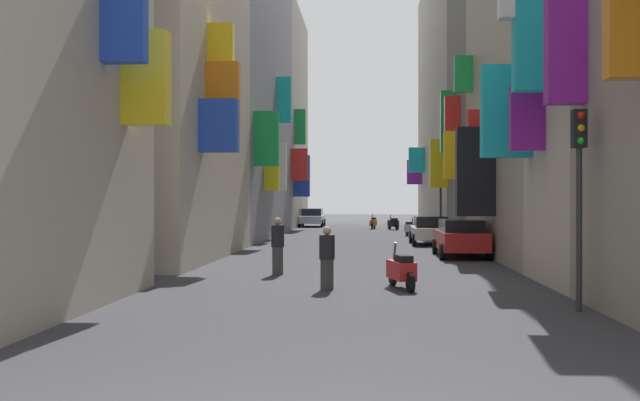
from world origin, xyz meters
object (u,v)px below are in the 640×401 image
Objects in this scene: pedestrian_near_left at (278,246)px; traffic_light_far_corner at (441,185)px; parked_car_red at (460,237)px; scooter_orange at (373,223)px; pedestrian_crossing at (327,259)px; traffic_light_near_corner at (579,173)px; scooter_red at (401,270)px; scooter_black at (393,223)px; parked_car_silver at (312,217)px; parked_car_white at (430,230)px; scooter_silver at (410,228)px.

traffic_light_far_corner is at bearing 71.66° from pedestrian_near_left.
scooter_orange is (-3.14, 25.97, -0.31)m from parked_car_red.
traffic_light_near_corner reaches higher than pedestrian_crossing.
scooter_black is at bearing 88.32° from scooter_red.
parked_car_silver is 1.12× the size of traffic_light_near_corner.
scooter_orange is at bearing 84.70° from pedestrian_near_left.
parked_car_silver is at bearing 94.90° from pedestrian_crossing.
parked_car_red is 1.12× the size of traffic_light_near_corner.
scooter_orange is (-2.63, 18.42, -0.27)m from parked_car_white.
parked_car_white is 2.54× the size of pedestrian_crossing.
parked_car_white reaches higher than scooter_black.
pedestrian_crossing is (3.49, -40.71, 0.00)m from parked_car_silver.
scooter_red is at bearing 9.99° from pedestrian_crossing.
parked_car_silver is 2.64× the size of pedestrian_near_left.
pedestrian_crossing reaches higher than scooter_silver.
scooter_red is at bearing -82.50° from parked_car_silver.
parked_car_silver is 37.29m from pedestrian_near_left.
scooter_black is 35.10m from pedestrian_crossing.
pedestrian_near_left is 9.63m from traffic_light_near_corner.
traffic_light_near_corner reaches higher than pedestrian_near_left.
scooter_red is at bearing -105.07° from parked_car_red.
scooter_silver is at bearing 86.20° from scooter_red.
parked_car_red is at bearing -86.29° from scooter_silver.
parked_car_red is at bearing -83.11° from scooter_orange.
scooter_black is (-1.71, 24.53, -0.31)m from parked_car_red.
traffic_light_far_corner reaches higher than pedestrian_near_left.
parked_car_silver is 23.92m from parked_car_white.
pedestrian_crossing is (-1.83, -0.32, 0.30)m from scooter_red.
parked_car_silver reaches higher than parked_car_white.
traffic_light_far_corner reaches higher than scooter_silver.
traffic_light_near_corner reaches higher than scooter_black.
parked_car_white is 18.61m from scooter_orange.
parked_car_white is at bearing 68.63° from pedestrian_near_left.
parked_car_red is at bearing 74.93° from scooter_red.
traffic_light_far_corner is at bearing 90.03° from traffic_light_near_corner.
parked_car_red is 2.66× the size of pedestrian_near_left.
parked_car_red reaches higher than scooter_silver.
scooter_black is at bearing 81.89° from pedestrian_near_left.
parked_car_red is at bearing -75.11° from parked_car_silver.
parked_car_silver is 44.68m from traffic_light_near_corner.
traffic_light_far_corner reaches higher than parked_car_red.
pedestrian_near_left reaches higher than parked_car_silver.
pedestrian_crossing is (-1.41, -36.42, 0.30)m from scooter_orange.
pedestrian_crossing is 24.59m from traffic_light_far_corner.
parked_car_red is (0.51, -7.55, 0.04)m from parked_car_white.
scooter_red is 23.98m from traffic_light_far_corner.
scooter_orange is 1.18× the size of pedestrian_crossing.
parked_car_white is 2.34× the size of pedestrian_near_left.
pedestrian_crossing reaches higher than parked_car_white.
pedestrian_near_left reaches higher than scooter_black.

